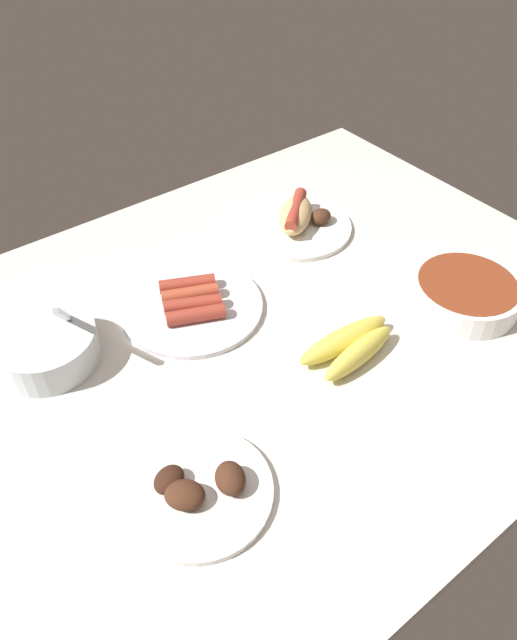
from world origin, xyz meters
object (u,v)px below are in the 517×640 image
object	(u,v)px
plate_hotdog_assembled	(296,220)
bowl_coleslaw	(46,345)
bowl_chili	(465,292)
plate_sausages	(192,304)
plate_grilled_meat	(199,490)
banana_bunch	(351,346)

from	to	relation	value
plate_hotdog_assembled	bowl_coleslaw	bearing A→B (deg)	-175.49
bowl_chili	plate_sausages	distance (cm)	45.76
plate_hotdog_assembled	plate_sausages	size ratio (longest dim) A/B	0.93
plate_grilled_meat	bowl_chili	bearing A→B (deg)	3.41
bowl_coleslaw	plate_hotdog_assembled	size ratio (longest dim) A/B	0.70
bowl_chili	plate_sausages	xyz separation A→B (cm)	(-37.33, 26.43, -1.54)
bowl_coleslaw	plate_sausages	distance (cm)	23.86
plate_grilled_meat	banana_bunch	distance (cm)	32.16
plate_sausages	bowl_chili	bearing A→B (deg)	-35.29
bowl_coleslaw	plate_grilled_meat	size ratio (longest dim) A/B	0.83
plate_hotdog_assembled	plate_sausages	world-z (taller)	plate_hotdog_assembled
bowl_coleslaw	bowl_chili	xyz separation A→B (cm)	(60.86, -29.80, -0.54)
bowl_coleslaw	bowl_chili	world-z (taller)	bowl_coleslaw
bowl_coleslaw	plate_hotdog_assembled	distance (cm)	52.60
bowl_chili	plate_sausages	size ratio (longest dim) A/B	0.76
bowl_coleslaw	plate_hotdog_assembled	xyz separation A→B (cm)	(52.42, 4.13, -1.21)
plate_grilled_meat	banana_bunch	xyz separation A→B (cm)	(31.55, 6.16, 0.89)
bowl_chili	banana_bunch	bearing A→B (deg)	173.01
plate_hotdog_assembled	banana_bunch	world-z (taller)	plate_hotdog_assembled
bowl_coleslaw	bowl_chili	size ratio (longest dim) A/B	0.85
plate_grilled_meat	banana_bunch	world-z (taller)	plate_grilled_meat
plate_grilled_meat	plate_sausages	size ratio (longest dim) A/B	0.78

